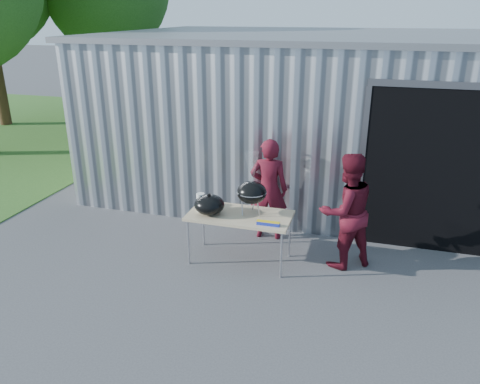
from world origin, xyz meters
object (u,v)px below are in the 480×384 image
(folding_table, at_px, (240,217))
(person_cook, at_px, (269,189))
(person_bystander, at_px, (346,211))
(kettle_grill, at_px, (252,187))

(folding_table, relative_size, person_cook, 0.90)
(person_cook, height_order, person_bystander, person_bystander)
(person_bystander, bearing_deg, kettle_grill, -24.91)
(folding_table, xyz_separation_m, person_bystander, (1.49, 0.31, 0.14))
(kettle_grill, relative_size, person_cook, 0.56)
(folding_table, height_order, person_cook, person_cook)
(folding_table, distance_m, kettle_grill, 0.49)
(folding_table, bearing_deg, kettle_grill, 21.48)
(kettle_grill, bearing_deg, folding_table, -158.52)
(folding_table, xyz_separation_m, kettle_grill, (0.16, 0.06, 0.46))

